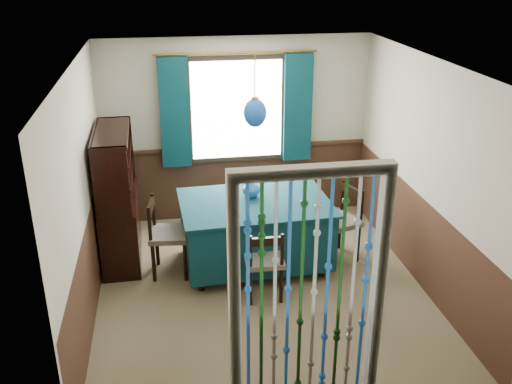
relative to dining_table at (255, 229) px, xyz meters
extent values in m
plane|color=brown|center=(-0.02, -0.55, -0.47)|extent=(4.00, 4.00, 0.00)
plane|color=silver|center=(-0.02, -0.55, 2.03)|extent=(4.00, 4.00, 0.00)
plane|color=#BDB39B|center=(-0.02, 1.45, 0.78)|extent=(3.60, 0.00, 3.60)
plane|color=#BDB39B|center=(-0.02, -2.55, 0.78)|extent=(3.60, 0.00, 3.60)
plane|color=#BDB39B|center=(-1.82, -0.55, 0.78)|extent=(0.00, 4.00, 4.00)
plane|color=#BDB39B|center=(1.78, -0.55, 0.78)|extent=(0.00, 4.00, 4.00)
plane|color=#3B2316|center=(-0.02, 1.44, 0.03)|extent=(3.60, 0.00, 3.60)
plane|color=#3B2316|center=(-0.02, -2.53, 0.03)|extent=(3.60, 0.00, 3.60)
plane|color=#3B2316|center=(-1.80, -0.55, 0.03)|extent=(0.00, 4.00, 4.00)
plane|color=#3B2316|center=(1.77, -0.55, 0.03)|extent=(0.00, 4.00, 4.00)
cube|color=black|center=(-0.02, 1.40, 1.08)|extent=(1.32, 0.12, 1.42)
cube|color=#0B343C|center=(0.00, 0.00, -0.02)|extent=(1.70, 1.19, 0.68)
cube|color=#0B343C|center=(0.00, 0.00, 0.34)|extent=(1.76, 1.25, 0.03)
cylinder|color=black|center=(-0.68, -0.46, -0.40)|extent=(0.07, 0.07, 0.14)
cylinder|color=black|center=(0.72, -0.40, -0.40)|extent=(0.07, 0.07, 0.14)
cylinder|color=black|center=(-0.72, 0.40, -0.40)|extent=(0.07, 0.07, 0.14)
cylinder|color=black|center=(0.68, 0.46, -0.40)|extent=(0.07, 0.07, 0.14)
cylinder|color=black|center=(-0.18, -0.83, -0.26)|extent=(0.04, 0.04, 0.42)
cylinder|color=black|center=(0.15, -0.85, -0.26)|extent=(0.04, 0.04, 0.42)
cylinder|color=black|center=(-0.17, -0.52, -0.26)|extent=(0.04, 0.04, 0.42)
cylinder|color=black|center=(0.16, -0.53, -0.26)|extent=(0.04, 0.04, 0.42)
cube|color=#5B5549|center=(-0.01, -0.68, -0.03)|extent=(0.42, 0.40, 0.06)
cube|color=black|center=(-0.02, -0.85, 0.28)|extent=(0.35, 0.05, 0.09)
cylinder|color=black|center=(-0.18, -0.84, 0.15)|extent=(0.04, 0.04, 0.41)
cylinder|color=black|center=(0.15, -0.86, 0.15)|extent=(0.04, 0.04, 0.41)
cylinder|color=black|center=(0.12, 0.88, -0.26)|extent=(0.04, 0.04, 0.42)
cylinder|color=black|center=(-0.22, 0.91, -0.26)|extent=(0.04, 0.04, 0.42)
cylinder|color=black|center=(0.09, 0.56, -0.26)|extent=(0.04, 0.04, 0.42)
cylinder|color=black|center=(-0.24, 0.59, -0.26)|extent=(0.04, 0.04, 0.42)
cube|color=#5B5549|center=(-0.06, 0.73, -0.02)|extent=(0.45, 0.43, 0.06)
cube|color=black|center=(-0.05, 0.90, 0.29)|extent=(0.36, 0.07, 0.09)
cylinder|color=black|center=(0.12, 0.89, 0.16)|extent=(0.04, 0.04, 0.41)
cylinder|color=black|center=(-0.22, 0.92, 0.16)|extent=(0.04, 0.04, 0.41)
cylinder|color=black|center=(-1.15, 0.19, -0.24)|extent=(0.05, 0.05, 0.47)
cylinder|color=black|center=(-1.20, -0.19, -0.24)|extent=(0.05, 0.05, 0.47)
cylinder|color=black|center=(-0.80, 0.15, -0.24)|extent=(0.05, 0.05, 0.47)
cylinder|color=black|center=(-0.84, -0.23, -0.24)|extent=(0.05, 0.05, 0.47)
cube|color=#5B5549|center=(-1.00, -0.02, 0.03)|extent=(0.49, 0.50, 0.06)
cube|color=black|center=(-1.18, 0.00, 0.37)|extent=(0.08, 0.40, 0.10)
cylinder|color=black|center=(-1.16, 0.19, 0.22)|extent=(0.04, 0.04, 0.46)
cylinder|color=black|center=(-1.20, -0.19, 0.22)|extent=(0.04, 0.04, 0.46)
cylinder|color=black|center=(1.24, -0.13, -0.24)|extent=(0.05, 0.05, 0.47)
cylinder|color=black|center=(1.12, 0.23, -0.24)|extent=(0.05, 0.05, 0.47)
cylinder|color=black|center=(0.90, -0.24, -0.24)|extent=(0.05, 0.05, 0.47)
cylinder|color=black|center=(0.78, 0.12, -0.24)|extent=(0.05, 0.05, 0.47)
cube|color=#5B5549|center=(1.01, 0.00, 0.03)|extent=(0.56, 0.58, 0.06)
cube|color=black|center=(1.19, 0.06, 0.37)|extent=(0.16, 0.39, 0.10)
cylinder|color=black|center=(1.25, -0.13, 0.23)|extent=(0.04, 0.04, 0.46)
cylinder|color=black|center=(1.13, 0.24, 0.23)|extent=(0.04, 0.04, 0.46)
cube|color=black|center=(-1.57, 0.46, -0.07)|extent=(0.45, 1.24, 0.81)
cube|color=black|center=(-1.57, -0.12, 0.74)|extent=(0.38, 0.06, 0.81)
cube|color=black|center=(-1.57, 1.05, 0.74)|extent=(0.38, 0.06, 0.81)
cube|color=black|center=(-1.57, 0.46, 1.12)|extent=(0.40, 1.24, 0.04)
cube|color=black|center=(-1.77, 0.46, 0.74)|extent=(0.06, 1.21, 0.81)
cube|color=black|center=(-1.54, 0.46, 0.62)|extent=(0.35, 1.16, 0.02)
cube|color=black|center=(-1.54, 0.46, 0.88)|extent=(0.35, 1.16, 0.02)
cylinder|color=olive|center=(0.00, 0.00, 1.71)|extent=(0.01, 0.01, 0.62)
ellipsoid|color=#17509F|center=(0.00, 0.00, 1.40)|extent=(0.25, 0.25, 0.31)
cylinder|color=olive|center=(0.00, 0.00, 1.56)|extent=(0.08, 0.08, 0.03)
imported|color=#17509F|center=(-0.02, 0.15, 0.45)|extent=(0.25, 0.25, 0.20)
imported|color=beige|center=(-1.52, 0.28, 0.66)|extent=(0.23, 0.23, 0.06)
imported|color=beige|center=(-1.52, 0.80, 0.43)|extent=(0.23, 0.23, 0.19)
camera|label=1|loc=(-0.97, -5.92, 3.02)|focal=40.00mm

